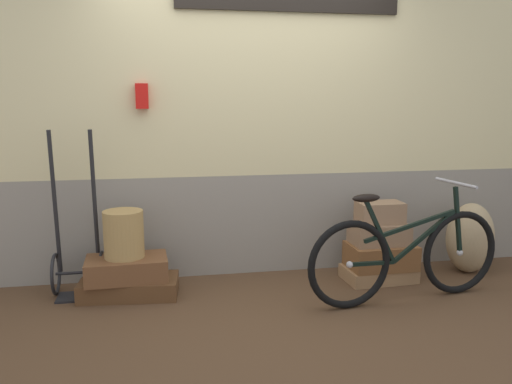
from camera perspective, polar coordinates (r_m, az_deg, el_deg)
ground at (r=4.07m, az=1.25°, el=-12.47°), size 8.50×5.20×0.06m
station_building at (r=4.59m, az=-0.67°, el=7.33°), size 6.50×0.74×2.61m
suitcase_0 at (r=4.31m, az=-13.55°, el=-9.98°), size 0.78×0.45×0.14m
suitcase_1 at (r=4.26m, az=-13.82°, el=-8.04°), size 0.63×0.40×0.17m
suitcase_2 at (r=4.67m, az=13.12°, el=-8.59°), size 0.60×0.39×0.11m
suitcase_3 at (r=4.62m, az=13.36°, el=-6.73°), size 0.56×0.38×0.20m
suitcase_4 at (r=4.58m, az=13.18°, el=-4.40°), size 0.47×0.31×0.18m
suitcase_5 at (r=4.56m, az=13.27°, el=-2.17°), size 0.38×0.23×0.18m
wicker_basket at (r=4.20m, az=-14.14°, el=-4.44°), size 0.31×0.31×0.37m
luggage_trolley at (r=4.41m, az=-18.72°, el=-6.84°), size 0.38×0.39×1.30m
burlap_sack at (r=5.05m, az=22.17°, el=-4.62°), size 0.42×0.36×0.63m
bicycle at (r=4.18m, az=15.98°, el=-6.63°), size 1.63×0.46×0.91m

